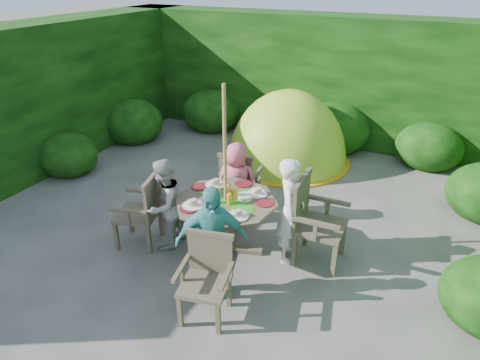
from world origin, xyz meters
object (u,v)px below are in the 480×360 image
at_px(garden_chair_left, 143,210).
at_px(garden_chair_front, 207,276).
at_px(patio_table, 226,208).
at_px(child_right, 290,211).
at_px(child_front, 212,242).
at_px(parasol_pole, 225,175).
at_px(garden_chair_right, 314,219).
at_px(child_left, 164,205).
at_px(child_back, 237,183).
at_px(garden_chair_back, 239,180).
at_px(dome_tent, 286,160).

bearing_deg(garden_chair_left, garden_chair_front, 46.43).
bearing_deg(patio_table, child_right, 16.80).
bearing_deg(child_front, garden_chair_front, -103.95).
bearing_deg(parasol_pole, patio_table, 29.67).
distance_m(garden_chair_right, child_left, 1.89).
bearing_deg(child_back, garden_chair_front, 84.03).
xyz_separation_m(child_left, child_front, (1.00, -0.53, 0.06)).
height_order(child_right, child_left, child_right).
bearing_deg(garden_chair_back, dome_tent, -95.64).
relative_size(garden_chair_front, child_front, 0.65).
distance_m(child_left, child_back, 1.13).
distance_m(garden_chair_left, child_front, 1.36).
bearing_deg(child_front, patio_table, 74.45).
xyz_separation_m(patio_table, parasol_pole, (-0.00, -0.00, 0.47)).
height_order(garden_chair_left, garden_chair_front, garden_chair_left).
bearing_deg(child_back, parasol_pole, 83.82).
height_order(patio_table, dome_tent, dome_tent).
distance_m(garden_chair_right, dome_tent, 3.10).
relative_size(child_left, child_back, 1.04).
distance_m(garden_chair_right, child_back, 1.34).
height_order(garden_chair_back, child_left, child_left).
distance_m(parasol_pole, garden_chair_back, 1.26).
xyz_separation_m(garden_chair_right, child_right, (-0.27, -0.11, 0.11)).
height_order(garden_chair_back, child_front, child_front).
height_order(garden_chair_right, child_left, child_left).
height_order(patio_table, garden_chair_front, patio_table).
xyz_separation_m(garden_chair_right, child_front, (-0.80, -1.10, 0.11)).
bearing_deg(garden_chair_left, parasol_pole, 91.50).
height_order(parasol_pole, child_front, parasol_pole).
xyz_separation_m(patio_table, garden_chair_left, (-1.05, -0.32, -0.12)).
xyz_separation_m(patio_table, child_left, (-0.77, -0.23, -0.02)).
xyz_separation_m(child_right, child_back, (-1.00, 0.53, -0.09)).
bearing_deg(parasol_pole, dome_tent, 95.93).
xyz_separation_m(garden_chair_left, child_front, (1.28, -0.45, 0.16)).
distance_m(child_right, dome_tent, 3.11).
xyz_separation_m(parasol_pole, child_right, (0.77, 0.23, -0.42)).
height_order(child_left, dome_tent, dome_tent).
distance_m(garden_chair_left, garden_chair_back, 1.54).
relative_size(garden_chair_left, child_front, 0.71).
bearing_deg(child_left, garden_chair_front, 52.80).
relative_size(garden_chair_left, child_left, 0.78).
relative_size(parasol_pole, child_left, 1.79).
height_order(child_left, child_front, child_front).
relative_size(garden_chair_left, child_right, 0.71).
height_order(parasol_pole, dome_tent, parasol_pole).
xyz_separation_m(child_front, dome_tent, (-0.55, 3.83, -0.67)).
bearing_deg(child_front, parasol_pole, 74.76).
distance_m(garden_chair_back, child_right, 1.38).
bearing_deg(garden_chair_right, child_back, 69.49).
relative_size(garden_chair_right, garden_chair_left, 1.11).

